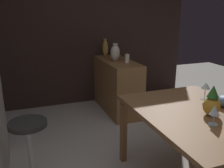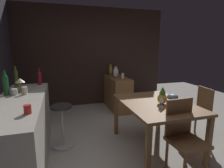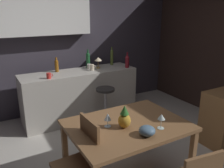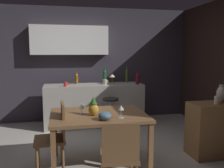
{
  "view_description": "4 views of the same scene",
  "coord_description": "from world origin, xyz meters",
  "px_view_note": "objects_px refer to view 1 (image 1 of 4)",
  "views": [
    {
      "loc": [
        -1.59,
        1.0,
        1.58
      ],
      "look_at": [
        0.23,
        0.32,
        1.0
      ],
      "focal_mm": 39.98,
      "sensor_mm": 36.0,
      "label": 1
    },
    {
      "loc": [
        -2.3,
        1.0,
        1.55
      ],
      "look_at": [
        0.26,
        0.24,
        1.01
      ],
      "focal_mm": 28.66,
      "sensor_mm": 36.0,
      "label": 2
    },
    {
      "loc": [
        -1.35,
        -2.37,
        1.96
      ],
      "look_at": [
        0.21,
        0.38,
        0.96
      ],
      "focal_mm": 37.82,
      "sensor_mm": 36.0,
      "label": 3
    },
    {
      "loc": [
        -0.51,
        -3.64,
        1.59
      ],
      "look_at": [
        0.35,
        0.45,
        1.04
      ],
      "focal_mm": 39.1,
      "sensor_mm": 36.0,
      "label": 4
    }
  ],
  "objects_px": {
    "wine_glass_left": "(206,86)",
    "pineapple_centerpiece": "(212,103)",
    "bar_stool": "(31,155)",
    "pillar_candle_tall": "(127,58)",
    "pillar_candle_short": "(115,51)",
    "wine_glass_right": "(215,111)",
    "dining_table": "(198,121)",
    "sideboard_cabinet": "(117,86)",
    "vase_ceramic_ivory": "(115,53)",
    "vase_brass": "(105,48)"
  },
  "relations": [
    {
      "from": "wine_glass_left",
      "to": "wine_glass_right",
      "type": "height_order",
      "value": "wine_glass_left"
    },
    {
      "from": "wine_glass_left",
      "to": "pineapple_centerpiece",
      "type": "distance_m",
      "value": 0.39
    },
    {
      "from": "wine_glass_right",
      "to": "pillar_candle_tall",
      "type": "height_order",
      "value": "pillar_candle_tall"
    },
    {
      "from": "pillar_candle_short",
      "to": "dining_table",
      "type": "bearing_deg",
      "value": 176.53
    },
    {
      "from": "dining_table",
      "to": "wine_glass_left",
      "type": "relative_size",
      "value": 7.78
    },
    {
      "from": "wine_glass_right",
      "to": "pineapple_centerpiece",
      "type": "relative_size",
      "value": 0.6
    },
    {
      "from": "wine_glass_left",
      "to": "vase_brass",
      "type": "bearing_deg",
      "value": 8.33
    },
    {
      "from": "wine_glass_left",
      "to": "vase_ceramic_ivory",
      "type": "bearing_deg",
      "value": 9.87
    },
    {
      "from": "vase_ceramic_ivory",
      "to": "vase_brass",
      "type": "height_order",
      "value": "vase_brass"
    },
    {
      "from": "pillar_candle_tall",
      "to": "pineapple_centerpiece",
      "type": "bearing_deg",
      "value": 178.41
    },
    {
      "from": "wine_glass_left",
      "to": "pineapple_centerpiece",
      "type": "xyz_separation_m",
      "value": [
        -0.33,
        0.21,
        -0.02
      ]
    },
    {
      "from": "pillar_candle_tall",
      "to": "vase_brass",
      "type": "bearing_deg",
      "value": 13.69
    },
    {
      "from": "sideboard_cabinet",
      "to": "pillar_candle_short",
      "type": "bearing_deg",
      "value": -15.8
    },
    {
      "from": "pillar_candle_tall",
      "to": "sideboard_cabinet",
      "type": "bearing_deg",
      "value": 19.58
    },
    {
      "from": "pillar_candle_short",
      "to": "vase_ceramic_ivory",
      "type": "xyz_separation_m",
      "value": [
        -0.45,
        0.17,
        0.04
      ]
    },
    {
      "from": "bar_stool",
      "to": "pillar_candle_tall",
      "type": "bearing_deg",
      "value": -48.5
    },
    {
      "from": "pillar_candle_tall",
      "to": "pillar_candle_short",
      "type": "distance_m",
      "value": 0.61
    },
    {
      "from": "wine_glass_left",
      "to": "vase_brass",
      "type": "relative_size",
      "value": 0.57
    },
    {
      "from": "sideboard_cabinet",
      "to": "vase_brass",
      "type": "distance_m",
      "value": 0.67
    },
    {
      "from": "pillar_candle_short",
      "to": "vase_brass",
      "type": "bearing_deg",
      "value": 99.45
    },
    {
      "from": "sideboard_cabinet",
      "to": "bar_stool",
      "type": "height_order",
      "value": "sideboard_cabinet"
    },
    {
      "from": "dining_table",
      "to": "wine_glass_right",
      "type": "bearing_deg",
      "value": 166.38
    },
    {
      "from": "sideboard_cabinet",
      "to": "wine_glass_right",
      "type": "relative_size",
      "value": 7.09
    },
    {
      "from": "bar_stool",
      "to": "pineapple_centerpiece",
      "type": "height_order",
      "value": "pineapple_centerpiece"
    },
    {
      "from": "pineapple_centerpiece",
      "to": "pillar_candle_tall",
      "type": "relative_size",
      "value": 1.71
    },
    {
      "from": "bar_stool",
      "to": "wine_glass_right",
      "type": "xyz_separation_m",
      "value": [
        -0.67,
        -1.32,
        0.49
      ]
    },
    {
      "from": "pillar_candle_tall",
      "to": "vase_brass",
      "type": "height_order",
      "value": "vase_brass"
    },
    {
      "from": "dining_table",
      "to": "bar_stool",
      "type": "xyz_separation_m",
      "value": [
        0.45,
        1.38,
        -0.29
      ]
    },
    {
      "from": "wine_glass_left",
      "to": "vase_brass",
      "type": "height_order",
      "value": "vase_brass"
    },
    {
      "from": "bar_stool",
      "to": "pillar_candle_short",
      "type": "height_order",
      "value": "pillar_candle_short"
    },
    {
      "from": "vase_ceramic_ivory",
      "to": "wine_glass_left",
      "type": "bearing_deg",
      "value": -170.13
    },
    {
      "from": "pineapple_centerpiece",
      "to": "vase_ceramic_ivory",
      "type": "bearing_deg",
      "value": 2.15
    },
    {
      "from": "wine_glass_left",
      "to": "sideboard_cabinet",
      "type": "bearing_deg",
      "value": 7.9
    },
    {
      "from": "pineapple_centerpiece",
      "to": "bar_stool",
      "type": "bearing_deg",
      "value": 69.84
    },
    {
      "from": "dining_table",
      "to": "vase_ceramic_ivory",
      "type": "bearing_deg",
      "value": 0.69
    },
    {
      "from": "bar_stool",
      "to": "pillar_candle_short",
      "type": "distance_m",
      "value": 2.51
    },
    {
      "from": "pillar_candle_tall",
      "to": "pillar_candle_short",
      "type": "height_order",
      "value": "pillar_candle_short"
    },
    {
      "from": "sideboard_cabinet",
      "to": "vase_brass",
      "type": "xyz_separation_m",
      "value": [
        0.37,
        0.07,
        0.55
      ]
    },
    {
      "from": "bar_stool",
      "to": "wine_glass_left",
      "type": "bearing_deg",
      "value": -96.74
    },
    {
      "from": "dining_table",
      "to": "pillar_candle_short",
      "type": "xyz_separation_m",
      "value": [
        2.37,
        -0.14,
        0.25
      ]
    },
    {
      "from": "wine_glass_left",
      "to": "wine_glass_right",
      "type": "distance_m",
      "value": 0.58
    },
    {
      "from": "bar_stool",
      "to": "pineapple_centerpiece",
      "type": "distance_m",
      "value": 1.6
    },
    {
      "from": "wine_glass_right",
      "to": "pillar_candle_short",
      "type": "height_order",
      "value": "pillar_candle_short"
    },
    {
      "from": "dining_table",
      "to": "pineapple_centerpiece",
      "type": "height_order",
      "value": "pineapple_centerpiece"
    },
    {
      "from": "sideboard_cabinet",
      "to": "wine_glass_left",
      "type": "xyz_separation_m",
      "value": [
        -1.71,
        -0.24,
        0.46
      ]
    },
    {
      "from": "bar_stool",
      "to": "pillar_candle_tall",
      "type": "relative_size",
      "value": 4.55
    },
    {
      "from": "sideboard_cabinet",
      "to": "wine_glass_left",
      "type": "bearing_deg",
      "value": -172.1
    },
    {
      "from": "sideboard_cabinet",
      "to": "vase_brass",
      "type": "height_order",
      "value": "vase_brass"
    },
    {
      "from": "sideboard_cabinet",
      "to": "vase_ceramic_ivory",
      "type": "bearing_deg",
      "value": 129.94
    },
    {
      "from": "bar_stool",
      "to": "pillar_candle_short",
      "type": "bearing_deg",
      "value": -38.4
    }
  ]
}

